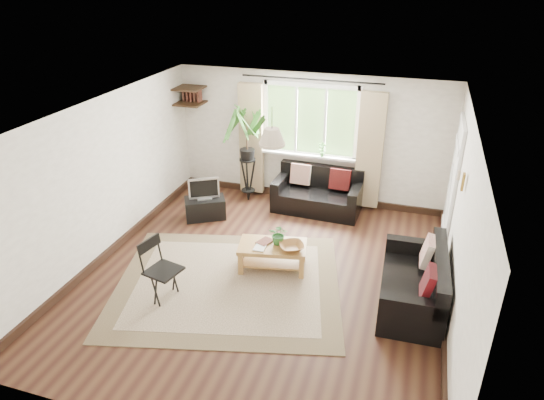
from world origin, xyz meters
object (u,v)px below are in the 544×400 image
(coffee_table, at_px, (273,256))
(tv_stand, at_px, (205,208))
(palm_stand, at_px, (247,155))
(sofa_right, at_px, (413,280))
(folding_chair, at_px, (164,272))
(sofa_back, at_px, (317,192))

(coffee_table, distance_m, tv_stand, 2.00)
(coffee_table, distance_m, palm_stand, 2.48)
(coffee_table, height_order, palm_stand, palm_stand)
(sofa_right, distance_m, folding_chair, 3.27)
(sofa_right, height_order, tv_stand, sofa_right)
(tv_stand, xyz_separation_m, folding_chair, (0.47, -2.30, 0.25))
(tv_stand, bearing_deg, sofa_back, -4.10)
(sofa_right, xyz_separation_m, coffee_table, (-1.99, 0.25, -0.17))
(sofa_right, relative_size, tv_stand, 2.27)
(sofa_right, height_order, folding_chair, folding_chair)
(sofa_right, bearing_deg, tv_stand, -113.31)
(sofa_back, bearing_deg, sofa_right, -50.14)
(sofa_back, xyz_separation_m, palm_stand, (-1.35, 0.04, 0.54))
(sofa_right, xyz_separation_m, tv_stand, (-3.61, 1.42, -0.18))
(sofa_back, height_order, palm_stand, palm_stand)
(sofa_back, relative_size, folding_chair, 1.79)
(sofa_back, relative_size, tv_stand, 2.25)
(sofa_back, relative_size, coffee_table, 1.59)
(sofa_back, height_order, folding_chair, folding_chair)
(folding_chair, bearing_deg, tv_stand, 24.32)
(sofa_back, bearing_deg, palm_stand, -179.58)
(palm_stand, xyz_separation_m, folding_chair, (-0.01, -3.22, -0.47))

